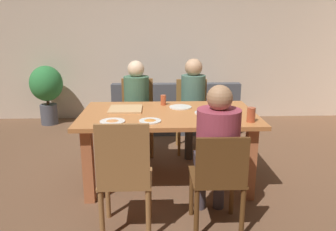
# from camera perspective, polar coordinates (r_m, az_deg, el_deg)

# --- Properties ---
(ground_plane) EXTENTS (20.00, 20.00, 0.00)m
(ground_plane) POSITION_cam_1_polar(r_m,az_deg,el_deg) (3.68, 0.06, -11.19)
(ground_plane) COLOR brown
(back_wall) EXTENTS (6.97, 0.12, 2.92)m
(back_wall) POSITION_cam_1_polar(r_m,az_deg,el_deg) (5.98, -0.95, 13.49)
(back_wall) COLOR beige
(back_wall) RESTS_ON ground
(dining_table) EXTENTS (1.80, 1.06, 0.77)m
(dining_table) POSITION_cam_1_polar(r_m,az_deg,el_deg) (3.45, 0.06, -1.50)
(dining_table) COLOR #BE733C
(dining_table) RESTS_ON ground
(chair_0) EXTENTS (0.42, 0.42, 0.85)m
(chair_0) POSITION_cam_1_polar(r_m,az_deg,el_deg) (2.68, 8.67, -10.65)
(chair_0) COLOR brown
(chair_0) RESTS_ON ground
(person_0) EXTENTS (0.34, 0.51, 1.21)m
(person_0) POSITION_cam_1_polar(r_m,az_deg,el_deg) (2.71, 8.36, -5.03)
(person_0) COLOR #42383F
(person_0) RESTS_ON ground
(chair_1) EXTENTS (0.43, 0.44, 0.94)m
(chair_1) POSITION_cam_1_polar(r_m,az_deg,el_deg) (4.49, 4.14, 0.81)
(chair_1) COLOR olive
(chair_1) RESTS_ON ground
(person_1) EXTENTS (0.31, 0.51, 1.24)m
(person_1) POSITION_cam_1_polar(r_m,az_deg,el_deg) (4.30, 4.41, 2.88)
(person_1) COLOR #403C38
(person_1) RESTS_ON ground
(chair_2) EXTENTS (0.44, 0.43, 0.97)m
(chair_2) POSITION_cam_1_polar(r_m,az_deg,el_deg) (4.40, -5.28, 0.25)
(chair_2) COLOR brown
(chair_2) RESTS_ON ground
(person_2) EXTENTS (0.32, 0.50, 1.22)m
(person_2) POSITION_cam_1_polar(r_m,az_deg,el_deg) (4.21, -5.45, 2.45)
(person_2) COLOR #392F48
(person_2) RESTS_ON ground
(chair_3) EXTENTS (0.42, 0.40, 0.96)m
(chair_3) POSITION_cam_1_polar(r_m,az_deg,el_deg) (2.62, -7.47, -10.19)
(chair_3) COLOR #966539
(chair_3) RESTS_ON ground
(pizza_box_0) EXTENTS (0.35, 0.35, 0.02)m
(pizza_box_0) POSITION_cam_1_polar(r_m,az_deg,el_deg) (3.55, -7.32, 1.09)
(pizza_box_0) COLOR tan
(pizza_box_0) RESTS_ON dining_table
(plate_0) EXTENTS (0.24, 0.24, 0.01)m
(plate_0) POSITION_cam_1_polar(r_m,az_deg,el_deg) (3.63, 2.16, 1.46)
(plate_0) COLOR white
(plate_0) RESTS_ON dining_table
(plate_1) EXTENTS (0.23, 0.23, 0.03)m
(plate_1) POSITION_cam_1_polar(r_m,az_deg,el_deg) (3.12, -9.55, -0.96)
(plate_1) COLOR white
(plate_1) RESTS_ON dining_table
(plate_2) EXTENTS (0.23, 0.23, 0.01)m
(plate_2) POSITION_cam_1_polar(r_m,az_deg,el_deg) (3.41, 6.51, 0.46)
(plate_2) COLOR white
(plate_2) RESTS_ON dining_table
(plate_3) EXTENTS (0.21, 0.21, 0.03)m
(plate_3) POSITION_cam_1_polar(r_m,az_deg,el_deg) (3.10, -3.10, -0.87)
(plate_3) COLOR white
(plate_3) RESTS_ON dining_table
(drinking_glass_0) EXTENTS (0.08, 0.08, 0.14)m
(drinking_glass_0) POSITION_cam_1_polar(r_m,az_deg,el_deg) (3.17, 14.11, 0.13)
(drinking_glass_0) COLOR #B54E2E
(drinking_glass_0) RESTS_ON dining_table
(drinking_glass_1) EXTENTS (0.06, 0.06, 0.11)m
(drinking_glass_1) POSITION_cam_1_polar(r_m,az_deg,el_deg) (3.74, -0.82, 2.68)
(drinking_glass_1) COLOR #BD4F2D
(drinking_glass_1) RESTS_ON dining_table
(couch) EXTENTS (1.93, 0.86, 0.80)m
(couch) POSITION_cam_1_polar(r_m,az_deg,el_deg) (5.38, 1.18, 0.63)
(couch) COLOR #494B52
(couch) RESTS_ON ground
(potted_plant) EXTENTS (0.54, 0.54, 1.00)m
(potted_plant) POSITION_cam_1_polar(r_m,az_deg,el_deg) (5.94, -20.17, 4.50)
(potted_plant) COLOR #4D4F59
(potted_plant) RESTS_ON ground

